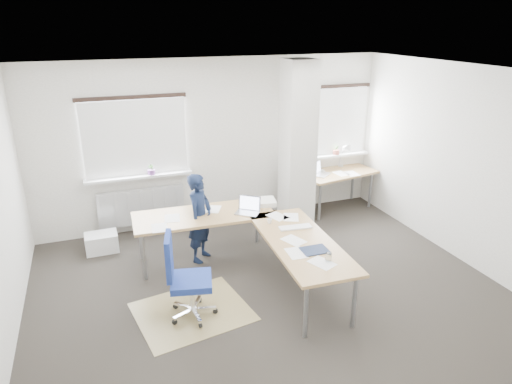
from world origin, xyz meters
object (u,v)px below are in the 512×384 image
object	(u,v)px
desk_side	(338,174)
task_chair	(189,294)
person	(200,218)
desk_main	(252,228)

from	to	relation	value
desk_side	task_chair	size ratio (longest dim) A/B	1.39
person	desk_main	bearing A→B (deg)	-99.46
desk_main	desk_side	world-z (taller)	desk_side
desk_side	task_chair	bearing A→B (deg)	-154.96
desk_main	person	world-z (taller)	person
desk_side	person	world-z (taller)	person
desk_side	task_chair	world-z (taller)	desk_side
desk_main	task_chair	size ratio (longest dim) A/B	2.51
task_chair	person	size ratio (longest dim) A/B	0.81
desk_side	person	bearing A→B (deg)	-170.57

